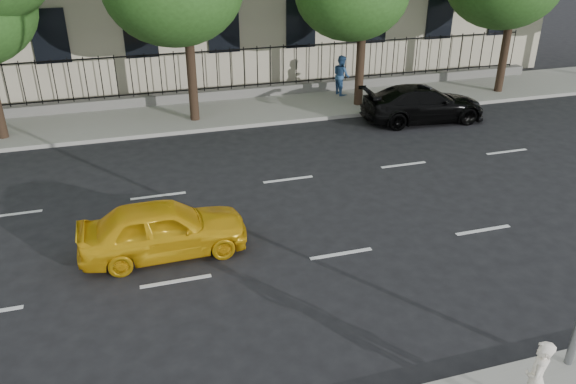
# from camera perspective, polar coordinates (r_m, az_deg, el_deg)

# --- Properties ---
(ground) EXTENTS (120.00, 120.00, 0.00)m
(ground) POSITION_cam_1_polar(r_m,az_deg,el_deg) (12.01, 9.91, -12.37)
(ground) COLOR black
(ground) RESTS_ON ground
(far_sidewalk) EXTENTS (60.00, 4.00, 0.15)m
(far_sidewalk) POSITION_cam_1_polar(r_m,az_deg,el_deg) (23.88, -4.88, 8.24)
(far_sidewalk) COLOR gray
(far_sidewalk) RESTS_ON ground
(lane_markings) EXTENTS (49.60, 4.62, 0.01)m
(lane_markings) POSITION_cam_1_polar(r_m,az_deg,el_deg) (15.65, 2.39, -2.03)
(lane_markings) COLOR silver
(lane_markings) RESTS_ON ground
(iron_fence) EXTENTS (30.00, 0.50, 2.20)m
(iron_fence) POSITION_cam_1_polar(r_m,az_deg,el_deg) (25.31, -5.77, 10.60)
(iron_fence) COLOR slate
(iron_fence) RESTS_ON far_sidewalk
(yellow_taxi) EXTENTS (4.03, 1.68, 1.36)m
(yellow_taxi) POSITION_cam_1_polar(r_m,az_deg,el_deg) (13.82, -12.55, -3.63)
(yellow_taxi) COLOR #E9B013
(yellow_taxi) RESTS_ON ground
(black_sedan) EXTENTS (5.07, 2.36, 1.43)m
(black_sedan) POSITION_cam_1_polar(r_m,az_deg,el_deg) (23.19, 13.57, 8.72)
(black_sedan) COLOR black
(black_sedan) RESTS_ON ground
(woman_near) EXTENTS (0.63, 0.62, 1.46)m
(woman_near) POSITION_cam_1_polar(r_m,az_deg,el_deg) (10.07, 23.89, -17.01)
(woman_near) COLOR white
(woman_near) RESTS_ON near_sidewalk
(pedestrian_far) EXTENTS (0.76, 0.92, 1.75)m
(pedestrian_far) POSITION_cam_1_polar(r_m,az_deg,el_deg) (25.71, 5.44, 11.74)
(pedestrian_far) COLOR #2F568B
(pedestrian_far) RESTS_ON far_sidewalk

